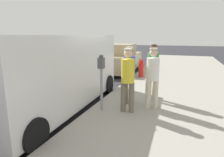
{
  "coord_description": "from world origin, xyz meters",
  "views": [
    {
      "loc": [
        3.36,
        -5.13,
        2.14
      ],
      "look_at": [
        1.65,
        -0.46,
        1.05
      ],
      "focal_mm": 31.46,
      "sensor_mm": 36.0,
      "label": 1
    }
  ],
  "objects_px": {
    "pedestrian_in_white": "(153,75)",
    "parked_sedan_ahead": "(120,59)",
    "pedestrian_in_blue": "(129,72)",
    "parked_van": "(53,71)",
    "pedestrian_in_yellow": "(128,77)",
    "fire_hydrant": "(141,69)",
    "pedestrian_in_green": "(153,68)",
    "parking_meter_near": "(101,73)"
  },
  "relations": [
    {
      "from": "pedestrian_in_white",
      "to": "parked_sedan_ahead",
      "type": "height_order",
      "value": "pedestrian_in_white"
    },
    {
      "from": "pedestrian_in_blue",
      "to": "parked_van",
      "type": "xyz_separation_m",
      "value": [
        -2.04,
        -0.84,
        0.05
      ]
    },
    {
      "from": "pedestrian_in_yellow",
      "to": "parked_sedan_ahead",
      "type": "bearing_deg",
      "value": 109.19
    },
    {
      "from": "pedestrian_in_yellow",
      "to": "fire_hydrant",
      "type": "distance_m",
      "value": 4.63
    },
    {
      "from": "pedestrian_in_yellow",
      "to": "parked_van",
      "type": "height_order",
      "value": "parked_van"
    },
    {
      "from": "pedestrian_in_green",
      "to": "parked_van",
      "type": "distance_m",
      "value": 3.0
    },
    {
      "from": "pedestrian_in_green",
      "to": "pedestrian_in_white",
      "type": "relative_size",
      "value": 1.06
    },
    {
      "from": "pedestrian_in_white",
      "to": "fire_hydrant",
      "type": "relative_size",
      "value": 1.95
    },
    {
      "from": "pedestrian_in_yellow",
      "to": "pedestrian_in_white",
      "type": "xyz_separation_m",
      "value": [
        0.56,
        0.49,
        -0.0
      ]
    },
    {
      "from": "pedestrian_in_blue",
      "to": "parked_sedan_ahead",
      "type": "bearing_deg",
      "value": 110.01
    },
    {
      "from": "pedestrian_in_yellow",
      "to": "pedestrian_in_white",
      "type": "bearing_deg",
      "value": 41.07
    },
    {
      "from": "parking_meter_near",
      "to": "pedestrian_in_green",
      "type": "distance_m",
      "value": 1.8
    },
    {
      "from": "pedestrian_in_green",
      "to": "parked_sedan_ahead",
      "type": "relative_size",
      "value": 0.39
    },
    {
      "from": "pedestrian_in_green",
      "to": "parked_sedan_ahead",
      "type": "xyz_separation_m",
      "value": [
        -2.68,
        5.13,
        -0.42
      ]
    },
    {
      "from": "fire_hydrant",
      "to": "pedestrian_in_blue",
      "type": "bearing_deg",
      "value": -83.52
    },
    {
      "from": "parking_meter_near",
      "to": "pedestrian_in_green",
      "type": "xyz_separation_m",
      "value": [
        1.14,
        1.39,
        -0.01
      ]
    },
    {
      "from": "pedestrian_in_yellow",
      "to": "pedestrian_in_green",
      "type": "bearing_deg",
      "value": 70.78
    },
    {
      "from": "parked_van",
      "to": "parked_sedan_ahead",
      "type": "xyz_separation_m",
      "value": [
        -0.04,
        6.55,
        -0.41
      ]
    },
    {
      "from": "pedestrian_in_white",
      "to": "fire_hydrant",
      "type": "distance_m",
      "value": 4.27
    },
    {
      "from": "parking_meter_near",
      "to": "pedestrian_in_blue",
      "type": "relative_size",
      "value": 0.91
    },
    {
      "from": "parked_van",
      "to": "pedestrian_in_green",
      "type": "bearing_deg",
      "value": 28.25
    },
    {
      "from": "parked_van",
      "to": "pedestrian_in_white",
      "type": "bearing_deg",
      "value": 12.79
    },
    {
      "from": "parking_meter_near",
      "to": "fire_hydrant",
      "type": "bearing_deg",
      "value": 88.77
    },
    {
      "from": "pedestrian_in_green",
      "to": "parked_sedan_ahead",
      "type": "height_order",
      "value": "pedestrian_in_green"
    },
    {
      "from": "parked_van",
      "to": "fire_hydrant",
      "type": "relative_size",
      "value": 6.11
    },
    {
      "from": "pedestrian_in_yellow",
      "to": "pedestrian_in_white",
      "type": "height_order",
      "value": "pedestrian_in_yellow"
    },
    {
      "from": "pedestrian_in_blue",
      "to": "pedestrian_in_white",
      "type": "xyz_separation_m",
      "value": [
        0.71,
        -0.22,
        0.0
      ]
    },
    {
      "from": "pedestrian_in_yellow",
      "to": "parked_sedan_ahead",
      "type": "height_order",
      "value": "pedestrian_in_yellow"
    },
    {
      "from": "pedestrian_in_blue",
      "to": "parked_van",
      "type": "distance_m",
      "value": 2.21
    },
    {
      "from": "parking_meter_near",
      "to": "parked_sedan_ahead",
      "type": "distance_m",
      "value": 6.72
    },
    {
      "from": "parking_meter_near",
      "to": "pedestrian_in_white",
      "type": "xyz_separation_m",
      "value": [
        1.25,
        0.6,
        -0.07
      ]
    },
    {
      "from": "pedestrian_in_green",
      "to": "parked_van",
      "type": "xyz_separation_m",
      "value": [
        -2.64,
        -1.42,
        -0.02
      ]
    },
    {
      "from": "parking_meter_near",
      "to": "pedestrian_in_yellow",
      "type": "bearing_deg",
      "value": 9.18
    },
    {
      "from": "parking_meter_near",
      "to": "pedestrian_in_yellow",
      "type": "xyz_separation_m",
      "value": [
        0.69,
        0.11,
        -0.07
      ]
    },
    {
      "from": "parking_meter_near",
      "to": "parked_sedan_ahead",
      "type": "relative_size",
      "value": 0.34
    },
    {
      "from": "parking_meter_near",
      "to": "fire_hydrant",
      "type": "height_order",
      "value": "parking_meter_near"
    },
    {
      "from": "pedestrian_in_blue",
      "to": "parking_meter_near",
      "type": "bearing_deg",
      "value": -123.39
    },
    {
      "from": "parking_meter_near",
      "to": "fire_hydrant",
      "type": "distance_m",
      "value": 4.72
    },
    {
      "from": "pedestrian_in_green",
      "to": "pedestrian_in_white",
      "type": "height_order",
      "value": "pedestrian_in_green"
    },
    {
      "from": "pedestrian_in_white",
      "to": "parked_van",
      "type": "bearing_deg",
      "value": -167.21
    },
    {
      "from": "pedestrian_in_white",
      "to": "parked_sedan_ahead",
      "type": "bearing_deg",
      "value": 115.25
    },
    {
      "from": "pedestrian_in_blue",
      "to": "parked_sedan_ahead",
      "type": "relative_size",
      "value": 0.37
    }
  ]
}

